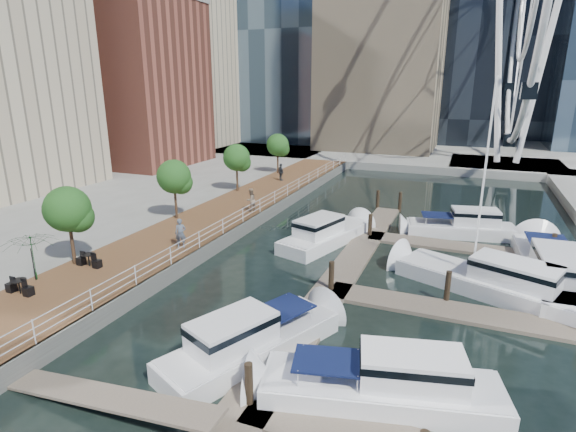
# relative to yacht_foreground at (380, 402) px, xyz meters

# --- Properties ---
(ground) EXTENTS (520.00, 520.00, 0.00)m
(ground) POSITION_rel_yacht_foreground_xyz_m (-7.26, -0.00, 0.00)
(ground) COLOR black
(ground) RESTS_ON ground
(boardwalk) EXTENTS (6.00, 60.00, 1.00)m
(boardwalk) POSITION_rel_yacht_foreground_xyz_m (-16.26, 15.00, 0.50)
(boardwalk) COLOR brown
(boardwalk) RESTS_ON ground
(seawall) EXTENTS (0.25, 60.00, 1.00)m
(seawall) POSITION_rel_yacht_foreground_xyz_m (-13.26, 15.00, 0.50)
(seawall) COLOR #595954
(seawall) RESTS_ON ground
(land_far) EXTENTS (200.00, 114.00, 1.00)m
(land_far) POSITION_rel_yacht_foreground_xyz_m (-7.26, 102.00, 0.50)
(land_far) COLOR gray
(land_far) RESTS_ON ground
(pier) EXTENTS (14.00, 12.00, 1.00)m
(pier) POSITION_rel_yacht_foreground_xyz_m (6.74, 52.00, 0.50)
(pier) COLOR gray
(pier) RESTS_ON ground
(railing) EXTENTS (0.10, 60.00, 1.05)m
(railing) POSITION_rel_yacht_foreground_xyz_m (-13.36, 15.00, 1.52)
(railing) COLOR white
(railing) RESTS_ON boardwalk
(floating_docks) EXTENTS (16.00, 34.00, 2.60)m
(floating_docks) POSITION_rel_yacht_foreground_xyz_m (0.70, 9.98, 0.49)
(floating_docks) COLOR #6D6051
(floating_docks) RESTS_ON ground
(midrise_condos) EXTENTS (19.00, 67.00, 28.00)m
(midrise_condos) POSITION_rel_yacht_foreground_xyz_m (-40.83, 26.82, 13.42)
(midrise_condos) COLOR #BCAD8E
(midrise_condos) RESTS_ON ground
(street_trees) EXTENTS (2.60, 42.60, 4.60)m
(street_trees) POSITION_rel_yacht_foreground_xyz_m (-18.66, 14.00, 4.29)
(street_trees) COLOR #3F2B1C
(street_trees) RESTS_ON ground
(yacht_foreground) EXTENTS (9.71, 4.63, 2.15)m
(yacht_foreground) POSITION_rel_yacht_foreground_xyz_m (0.00, 0.00, 0.00)
(yacht_foreground) COLOR white
(yacht_foreground) RESTS_ON ground
(pedestrian_near) EXTENTS (0.83, 0.74, 1.90)m
(pedestrian_near) POSITION_rel_yacht_foreground_xyz_m (-14.48, 8.61, 1.95)
(pedestrian_near) COLOR slate
(pedestrian_near) RESTS_ON boardwalk
(pedestrian_mid) EXTENTS (0.93, 1.08, 1.92)m
(pedestrian_mid) POSITION_rel_yacht_foreground_xyz_m (-14.17, 17.95, 1.96)
(pedestrian_mid) COLOR gray
(pedestrian_mid) RESTS_ON boardwalk
(pedestrian_far) EXTENTS (1.13, 1.05, 1.87)m
(pedestrian_far) POSITION_rel_yacht_foreground_xyz_m (-16.64, 30.15, 1.93)
(pedestrian_far) COLOR #31373E
(pedestrian_far) RESTS_ON boardwalk
(moored_yachts) EXTENTS (19.06, 31.76, 11.50)m
(moored_yachts) POSITION_rel_yacht_foreground_xyz_m (2.33, 10.66, 0.00)
(moored_yachts) COLOR white
(moored_yachts) RESTS_ON ground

